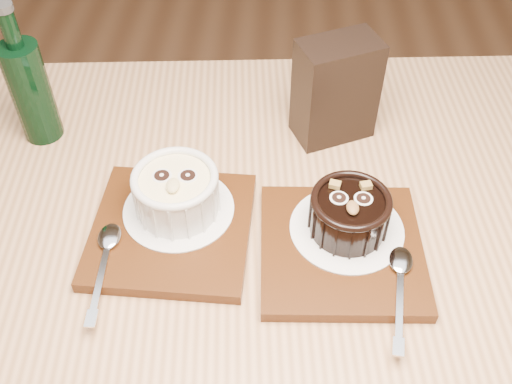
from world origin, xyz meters
TOP-DOWN VIEW (x-y plane):
  - table at (0.04, -0.07)m, footprint 1.26×0.89m
  - tray_left at (-0.05, -0.03)m, footprint 0.19×0.19m
  - doily_left at (-0.05, -0.00)m, footprint 0.13×0.13m
  - ramekin_white at (-0.05, -0.00)m, footprint 0.10×0.10m
  - spoon_left at (-0.12, -0.08)m, footprint 0.03×0.13m
  - tray_right at (0.14, -0.05)m, footprint 0.19×0.19m
  - doily_right at (0.15, -0.02)m, footprint 0.13×0.13m
  - ramekin_dark at (0.15, -0.02)m, footprint 0.09×0.09m
  - spoon_right at (0.20, -0.10)m, footprint 0.04×0.14m
  - condiment_stand at (0.14, 0.16)m, footprint 0.12×0.10m
  - green_bottle at (-0.25, 0.14)m, footprint 0.05×0.05m

SIDE VIEW (x-z plane):
  - table at x=0.04m, z-range 0.28..1.03m
  - tray_left at x=-0.05m, z-range 0.75..0.76m
  - tray_right at x=0.14m, z-range 0.75..0.76m
  - doily_left at x=-0.05m, z-range 0.77..0.77m
  - doily_right at x=0.15m, z-range 0.77..0.77m
  - spoon_left at x=-0.12m, z-range 0.77..0.77m
  - spoon_right at x=0.20m, z-range 0.77..0.77m
  - ramekin_dark at x=0.15m, z-range 0.77..0.82m
  - ramekin_white at x=-0.05m, z-range 0.77..0.83m
  - condiment_stand at x=0.14m, z-range 0.75..0.89m
  - green_bottle at x=-0.25m, z-range 0.73..0.92m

